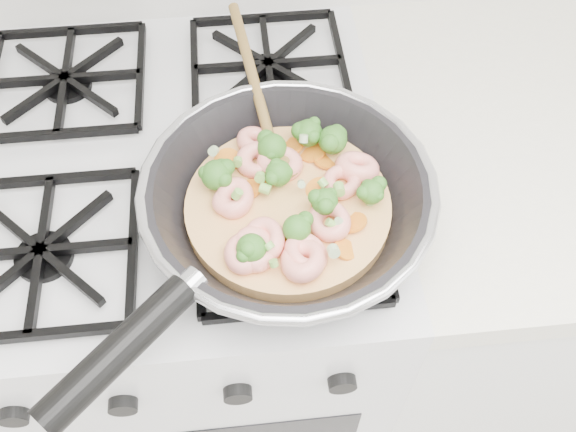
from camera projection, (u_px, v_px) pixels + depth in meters
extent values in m
cube|color=white|center=(204.00, 306.00, 1.24)|extent=(0.60, 0.60, 0.90)
cube|color=black|center=(168.00, 150.00, 0.86)|extent=(0.56, 0.56, 0.02)
torus|color=silver|center=(288.00, 187.00, 0.73)|extent=(0.35, 0.35, 0.01)
cylinder|color=black|center=(117.00, 352.00, 0.61)|extent=(0.16, 0.15, 0.04)
cylinder|color=#F0B568|center=(288.00, 208.00, 0.76)|extent=(0.25, 0.25, 0.02)
ellipsoid|color=olive|center=(278.00, 166.00, 0.77)|extent=(0.05, 0.07, 0.02)
cylinder|color=olive|center=(253.00, 78.00, 0.83)|extent=(0.05, 0.24, 0.06)
torus|color=#FFAA96|center=(341.00, 182.00, 0.76)|extent=(0.08, 0.08, 0.02)
torus|color=#FFAA96|center=(256.00, 142.00, 0.80)|extent=(0.08, 0.08, 0.03)
torus|color=#FFAA96|center=(232.00, 200.00, 0.74)|extent=(0.06, 0.06, 0.02)
torus|color=#FFAA96|center=(234.00, 198.00, 0.74)|extent=(0.07, 0.07, 0.02)
torus|color=#FFAA96|center=(329.00, 221.00, 0.73)|extent=(0.08, 0.08, 0.03)
torus|color=#FFAA96|center=(254.00, 249.00, 0.70)|extent=(0.07, 0.07, 0.03)
torus|color=#FFAA96|center=(259.00, 160.00, 0.78)|extent=(0.06, 0.06, 0.04)
torus|color=#FFAA96|center=(303.00, 260.00, 0.70)|extent=(0.08, 0.07, 0.03)
torus|color=#FFAA96|center=(306.00, 253.00, 0.70)|extent=(0.08, 0.07, 0.03)
torus|color=#FFAA96|center=(280.00, 164.00, 0.78)|extent=(0.07, 0.07, 0.03)
torus|color=#FFAA96|center=(243.00, 254.00, 0.70)|extent=(0.06, 0.06, 0.03)
torus|color=#FFAA96|center=(357.00, 167.00, 0.77)|extent=(0.08, 0.08, 0.04)
torus|color=#FFAA96|center=(264.00, 240.00, 0.71)|extent=(0.07, 0.06, 0.04)
ellipsoid|color=#3E7C28|center=(309.00, 133.00, 0.79)|extent=(0.04, 0.04, 0.03)
ellipsoid|color=#3E7C28|center=(216.00, 175.00, 0.75)|extent=(0.05, 0.05, 0.04)
ellipsoid|color=#3E7C28|center=(251.00, 249.00, 0.69)|extent=(0.04, 0.04, 0.03)
ellipsoid|color=#3E7C28|center=(272.00, 148.00, 0.77)|extent=(0.05, 0.05, 0.04)
ellipsoid|color=#3E7C28|center=(325.00, 202.00, 0.73)|extent=(0.04, 0.04, 0.03)
ellipsoid|color=#3E7C28|center=(297.00, 229.00, 0.71)|extent=(0.04, 0.04, 0.03)
ellipsoid|color=#3E7C28|center=(333.00, 140.00, 0.78)|extent=(0.05, 0.05, 0.04)
ellipsoid|color=#3E7C28|center=(279.00, 173.00, 0.75)|extent=(0.04, 0.04, 0.03)
ellipsoid|color=#3E7C28|center=(371.00, 192.00, 0.74)|extent=(0.04, 0.04, 0.03)
cylinder|color=orange|center=(312.00, 153.00, 0.80)|extent=(0.04, 0.04, 0.01)
cylinder|color=orange|center=(250.00, 189.00, 0.76)|extent=(0.04, 0.04, 0.01)
cylinder|color=orange|center=(325.00, 205.00, 0.75)|extent=(0.05, 0.05, 0.00)
cylinder|color=orange|center=(353.00, 222.00, 0.73)|extent=(0.04, 0.04, 0.01)
cylinder|color=orange|center=(273.00, 147.00, 0.80)|extent=(0.03, 0.03, 0.01)
cylinder|color=orange|center=(320.00, 191.00, 0.76)|extent=(0.04, 0.04, 0.01)
cylinder|color=orange|center=(324.00, 161.00, 0.79)|extent=(0.04, 0.04, 0.01)
cylinder|color=orange|center=(292.00, 241.00, 0.72)|extent=(0.04, 0.04, 0.01)
cylinder|color=orange|center=(345.00, 250.00, 0.71)|extent=(0.04, 0.04, 0.01)
cylinder|color=orange|center=(227.00, 160.00, 0.79)|extent=(0.05, 0.05, 0.01)
cylinder|color=orange|center=(290.00, 147.00, 0.80)|extent=(0.04, 0.04, 0.01)
cylinder|color=#79B548|center=(237.00, 194.00, 0.72)|extent=(0.01, 0.01, 0.01)
cylinder|color=#ADC98E|center=(213.00, 151.00, 0.77)|extent=(0.01, 0.01, 0.01)
cylinder|color=#79B548|center=(339.00, 189.00, 0.74)|extent=(0.01, 0.01, 0.01)
cylinder|color=#79B548|center=(238.00, 162.00, 0.77)|extent=(0.01, 0.01, 0.01)
cylinder|color=#ADC98E|center=(334.00, 251.00, 0.69)|extent=(0.01, 0.01, 0.01)
cylinder|color=#79B548|center=(323.00, 183.00, 0.74)|extent=(0.01, 0.01, 0.01)
cylinder|color=#ADC98E|center=(301.00, 184.00, 0.74)|extent=(0.01, 0.01, 0.01)
cylinder|color=#ADC98E|center=(304.00, 139.00, 0.77)|extent=(0.01, 0.01, 0.01)
cylinder|color=#79B548|center=(274.00, 263.00, 0.68)|extent=(0.01, 0.01, 0.01)
cylinder|color=#79B548|center=(331.00, 223.00, 0.71)|extent=(0.01, 0.01, 0.01)
cylinder|color=#79B548|center=(265.00, 189.00, 0.74)|extent=(0.01, 0.01, 0.01)
cylinder|color=#79B548|center=(307.00, 135.00, 0.79)|extent=(0.01, 0.01, 0.01)
cylinder|color=#ADC98E|center=(340.00, 222.00, 0.71)|extent=(0.01, 0.01, 0.01)
cylinder|color=#79B548|center=(269.00, 246.00, 0.69)|extent=(0.01, 0.01, 0.01)
cylinder|color=#79B548|center=(260.00, 177.00, 0.75)|extent=(0.01, 0.01, 0.01)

